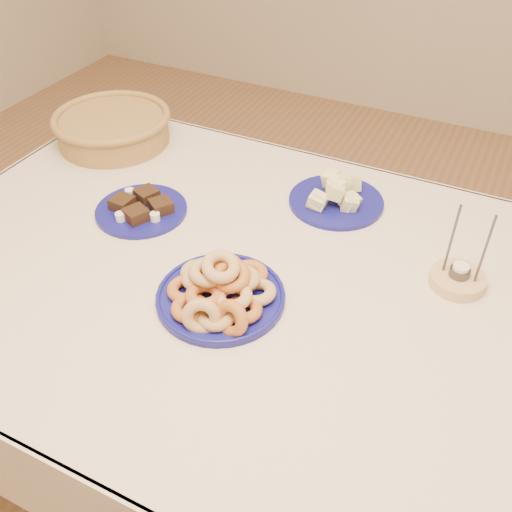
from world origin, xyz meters
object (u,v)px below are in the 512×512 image
at_px(brownie_plate, 141,208).
at_px(wicker_basket, 113,127).
at_px(donut_platter, 220,291).
at_px(dining_table, 266,312).
at_px(melon_plate, 336,197).
at_px(candle_holder, 458,278).

xyz_separation_m(brownie_plate, wicker_basket, (-0.29, 0.27, 0.04)).
xyz_separation_m(donut_platter, wicker_basket, (-0.62, 0.46, 0.02)).
height_order(dining_table, donut_platter, donut_platter).
bearing_deg(wicker_basket, brownie_plate, -43.35).
distance_m(melon_plate, wicker_basket, 0.71).
relative_size(melon_plate, candle_holder, 1.45).
bearing_deg(melon_plate, donut_platter, -101.72).
bearing_deg(dining_table, donut_platter, -115.71).
bearing_deg(dining_table, melon_plate, 83.30).
height_order(dining_table, candle_holder, candle_holder).
relative_size(dining_table, donut_platter, 5.20).
bearing_deg(candle_holder, brownie_plate, -174.15).
height_order(donut_platter, brownie_plate, donut_platter).
xyz_separation_m(dining_table, melon_plate, (0.04, 0.33, 0.13)).
xyz_separation_m(melon_plate, wicker_basket, (-0.71, 0.02, 0.03)).
height_order(brownie_plate, wicker_basket, wicker_basket).
bearing_deg(wicker_basket, candle_holder, -10.30).
height_order(donut_platter, wicker_basket, donut_platter).
bearing_deg(brownie_plate, candle_holder, 5.85).
relative_size(donut_platter, melon_plate, 1.16).
height_order(brownie_plate, candle_holder, candle_holder).
bearing_deg(brownie_plate, wicker_basket, 136.65).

